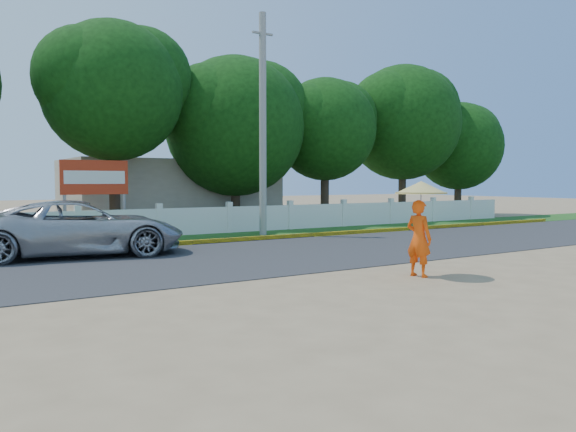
# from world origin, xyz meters

# --- Properties ---
(ground) EXTENTS (120.00, 120.00, 0.00)m
(ground) POSITION_xyz_m (0.00, 0.00, 0.00)
(ground) COLOR #9E8460
(ground) RESTS_ON ground
(road) EXTENTS (60.00, 7.00, 0.02)m
(road) POSITION_xyz_m (0.00, 4.50, 0.01)
(road) COLOR #38383A
(road) RESTS_ON ground
(grass_verge) EXTENTS (60.00, 3.50, 0.03)m
(grass_verge) POSITION_xyz_m (0.00, 9.75, 0.01)
(grass_verge) COLOR #2D601E
(grass_verge) RESTS_ON ground
(curb) EXTENTS (40.00, 0.18, 0.16)m
(curb) POSITION_xyz_m (0.00, 8.05, 0.08)
(curb) COLOR yellow
(curb) RESTS_ON ground
(fence) EXTENTS (40.00, 0.10, 1.10)m
(fence) POSITION_xyz_m (0.00, 11.20, 0.55)
(fence) COLOR silver
(fence) RESTS_ON ground
(building_near) EXTENTS (10.00, 6.00, 3.20)m
(building_near) POSITION_xyz_m (3.00, 18.00, 1.60)
(building_near) COLOR #B7AD99
(building_near) RESTS_ON ground
(utility_pole) EXTENTS (0.28, 0.28, 8.67)m
(utility_pole) POSITION_xyz_m (3.67, 9.58, 4.34)
(utility_pole) COLOR gray
(utility_pole) RESTS_ON ground
(vehicle) EXTENTS (6.14, 3.56, 1.61)m
(vehicle) POSITION_xyz_m (-3.79, 7.14, 0.81)
(vehicle) COLOR #A4A6AC
(vehicle) RESTS_ON ground
(monk_with_parasol) EXTENTS (1.19, 1.19, 2.16)m
(monk_with_parasol) POSITION_xyz_m (1.87, -0.59, 1.41)
(monk_with_parasol) COLOR #FF4F0D
(monk_with_parasol) RESTS_ON ground
(billboard) EXTENTS (2.50, 0.13, 2.95)m
(billboard) POSITION_xyz_m (-2.12, 12.30, 2.14)
(billboard) COLOR gray
(billboard) RESTS_ON ground
(tree_row) EXTENTS (38.52, 7.04, 8.86)m
(tree_row) POSITION_xyz_m (4.17, 14.20, 5.00)
(tree_row) COLOR #473828
(tree_row) RESTS_ON ground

